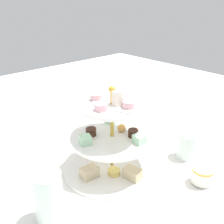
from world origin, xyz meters
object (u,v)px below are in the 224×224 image
object	(u,v)px
water_glass_tall_right	(48,197)
water_glass_short_left	(187,145)
teacup_with_saucer	(202,176)
tiered_serving_stand	(112,144)
butter_knife_left	(36,145)

from	to	relation	value
water_glass_tall_right	water_glass_short_left	xyz separation A→B (m)	(0.07, 0.46, -0.02)
water_glass_short_left	teacup_with_saucer	size ratio (longest dim) A/B	0.93
tiered_serving_stand	teacup_with_saucer	distance (m)	0.26
tiered_serving_stand	water_glass_tall_right	distance (m)	0.25
water_glass_short_left	teacup_with_saucer	xyz separation A→B (m)	(0.11, -0.09, -0.02)
teacup_with_saucer	butter_knife_left	world-z (taller)	teacup_with_saucer
teacup_with_saucer	butter_knife_left	xyz separation A→B (m)	(-0.50, -0.24, -0.02)
water_glass_short_left	butter_knife_left	world-z (taller)	water_glass_short_left
tiered_serving_stand	teacup_with_saucer	size ratio (longest dim) A/B	3.28
water_glass_tall_right	tiered_serving_stand	bearing A→B (deg)	101.63
tiered_serving_stand	teacup_with_saucer	world-z (taller)	tiered_serving_stand
tiered_serving_stand	butter_knife_left	xyz separation A→B (m)	(-0.28, -0.11, -0.08)
water_glass_short_left	butter_knife_left	xyz separation A→B (m)	(-0.39, -0.33, -0.04)
teacup_with_saucer	butter_knife_left	bearing A→B (deg)	-154.21
water_glass_short_left	butter_knife_left	distance (m)	0.51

